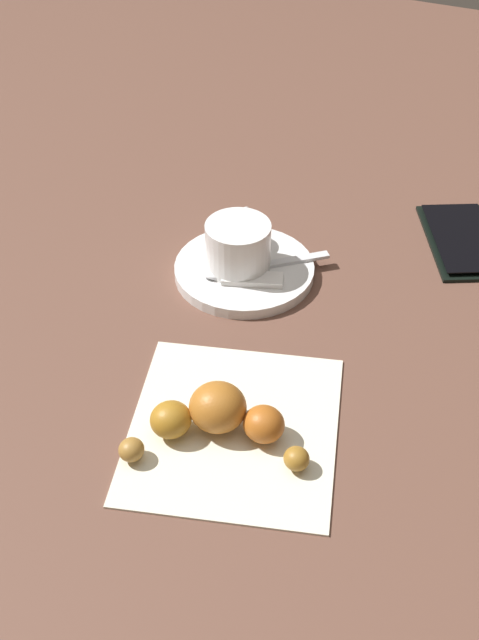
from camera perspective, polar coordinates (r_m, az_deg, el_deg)
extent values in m
plane|color=brown|center=(0.74, -0.46, -1.58)|extent=(1.80, 1.80, 0.00)
cylinder|color=white|center=(0.81, 0.33, 3.49)|extent=(0.14, 0.14, 0.01)
cylinder|color=white|center=(0.79, -0.10, 5.13)|extent=(0.06, 0.06, 0.05)
cylinder|color=black|center=(0.78, -0.11, 5.91)|extent=(0.05, 0.05, 0.00)
torus|color=white|center=(0.82, 0.38, 6.71)|extent=(0.04, 0.02, 0.03)
cube|color=silver|center=(0.81, 2.92, 3.96)|extent=(0.07, 0.08, 0.00)
ellipsoid|color=silver|center=(0.79, -1.56, 3.31)|extent=(0.03, 0.03, 0.01)
cube|color=white|center=(0.79, 0.90, 2.87)|extent=(0.04, 0.06, 0.01)
cube|color=silver|center=(0.67, -0.41, -7.46)|extent=(0.22, 0.21, 0.00)
ellipsoid|color=olive|center=(0.63, 3.98, -9.59)|extent=(0.03, 0.03, 0.02)
ellipsoid|color=#AA591B|center=(0.65, 1.70, -7.25)|extent=(0.04, 0.04, 0.03)
ellipsoid|color=#AB6522|center=(0.65, -1.52, -6.08)|extent=(0.06, 0.06, 0.04)
ellipsoid|color=#A06C1E|center=(0.65, -4.87, -6.89)|extent=(0.05, 0.05, 0.03)
ellipsoid|color=olive|center=(0.64, -7.52, -8.92)|extent=(0.02, 0.02, 0.02)
cube|color=black|center=(0.89, 15.24, 5.37)|extent=(0.15, 0.12, 0.01)
cube|color=black|center=(0.88, 15.29, 5.60)|extent=(0.14, 0.11, 0.00)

